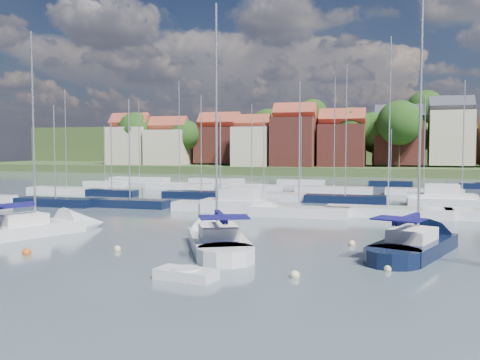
% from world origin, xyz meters
% --- Properties ---
extents(ground, '(260.00, 260.00, 0.00)m').
position_xyz_m(ground, '(0.00, 40.00, 0.00)').
color(ground, '#42525A').
rests_on(ground, ground).
extents(sailboat_left, '(7.26, 11.56, 15.37)m').
position_xyz_m(sailboat_left, '(-15.05, 4.32, 0.35)').
color(sailboat_left, silver).
rests_on(sailboat_left, ground).
extents(sailboat_centre, '(7.94, 12.02, 16.06)m').
position_xyz_m(sailboat_centre, '(-1.95, 3.41, 0.35)').
color(sailboat_centre, silver).
rests_on(sailboat_centre, ground).
extents(sailboat_navy, '(6.62, 11.74, 15.78)m').
position_xyz_m(sailboat_navy, '(10.50, 5.30, 0.36)').
color(sailboat_navy, black).
rests_on(sailboat_navy, ground).
extents(tender, '(3.07, 1.80, 0.62)m').
position_xyz_m(tender, '(-0.37, -5.21, 0.24)').
color(tender, silver).
rests_on(tender, ground).
extents(buoy_b, '(0.51, 0.51, 0.51)m').
position_xyz_m(buoy_b, '(-11.37, -2.48, 0.00)').
color(buoy_b, '#D85914').
rests_on(buoy_b, ground).
extents(buoy_c, '(0.42, 0.42, 0.42)m').
position_xyz_m(buoy_c, '(-6.91, -0.04, 0.00)').
color(buoy_c, beige).
rests_on(buoy_c, ground).
extents(buoy_d, '(0.48, 0.48, 0.48)m').
position_xyz_m(buoy_d, '(4.45, -3.45, 0.00)').
color(buoy_d, beige).
rests_on(buoy_d, ground).
extents(buoy_e, '(0.43, 0.43, 0.43)m').
position_xyz_m(buoy_e, '(6.35, 5.76, 0.00)').
color(buoy_e, beige).
rests_on(buoy_e, ground).
extents(buoy_f, '(0.42, 0.42, 0.42)m').
position_xyz_m(buoy_f, '(8.67, -0.74, 0.00)').
color(buoy_f, beige).
rests_on(buoy_f, ground).
extents(marina_field, '(79.62, 41.41, 15.93)m').
position_xyz_m(marina_field, '(1.91, 35.15, 0.43)').
color(marina_field, silver).
rests_on(marina_field, ground).
extents(far_shore_town, '(212.46, 90.00, 22.27)m').
position_xyz_m(far_shore_town, '(2.23, 132.67, 4.61)').
color(far_shore_town, '#4A5B2D').
rests_on(far_shore_town, ground).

